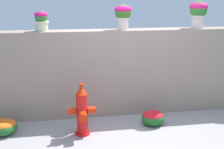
{
  "coord_description": "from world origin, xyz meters",
  "views": [
    {
      "loc": [
        -1.04,
        -3.9,
        2.16
      ],
      "look_at": [
        -0.25,
        0.94,
        0.8
      ],
      "focal_mm": 45.9,
      "sensor_mm": 36.0,
      "label": 1
    }
  ],
  "objects_px": {
    "potted_plant_2": "(123,14)",
    "flower_bush_right": "(3,127)",
    "potted_plant_3": "(198,11)",
    "fire_hydrant": "(82,112)",
    "flower_bush_left": "(153,117)",
    "potted_plant_1": "(41,20)"
  },
  "relations": [
    {
      "from": "potted_plant_3",
      "to": "fire_hydrant",
      "type": "bearing_deg",
      "value": -159.36
    },
    {
      "from": "potted_plant_3",
      "to": "flower_bush_left",
      "type": "relative_size",
      "value": 1.27
    },
    {
      "from": "potted_plant_2",
      "to": "flower_bush_right",
      "type": "distance_m",
      "value": 2.75
    },
    {
      "from": "flower_bush_left",
      "to": "fire_hydrant",
      "type": "bearing_deg",
      "value": -172.46
    },
    {
      "from": "potted_plant_1",
      "to": "fire_hydrant",
      "type": "distance_m",
      "value": 1.71
    },
    {
      "from": "potted_plant_1",
      "to": "flower_bush_left",
      "type": "xyz_separation_m",
      "value": [
        1.82,
        -0.65,
        -1.63
      ]
    },
    {
      "from": "potted_plant_1",
      "to": "potted_plant_3",
      "type": "bearing_deg",
      "value": 0.5
    },
    {
      "from": "potted_plant_2",
      "to": "potted_plant_3",
      "type": "relative_size",
      "value": 0.9
    },
    {
      "from": "fire_hydrant",
      "to": "potted_plant_3",
      "type": "bearing_deg",
      "value": 20.64
    },
    {
      "from": "potted_plant_1",
      "to": "flower_bush_right",
      "type": "height_order",
      "value": "potted_plant_1"
    },
    {
      "from": "flower_bush_left",
      "to": "potted_plant_2",
      "type": "bearing_deg",
      "value": 122.51
    },
    {
      "from": "potted_plant_3",
      "to": "potted_plant_2",
      "type": "bearing_deg",
      "value": -178.63
    },
    {
      "from": "potted_plant_1",
      "to": "flower_bush_left",
      "type": "bearing_deg",
      "value": -19.79
    },
    {
      "from": "potted_plant_2",
      "to": "flower_bush_left",
      "type": "height_order",
      "value": "potted_plant_2"
    },
    {
      "from": "flower_bush_left",
      "to": "flower_bush_right",
      "type": "relative_size",
      "value": 0.88
    },
    {
      "from": "potted_plant_2",
      "to": "potted_plant_3",
      "type": "bearing_deg",
      "value": 1.37
    },
    {
      "from": "flower_bush_left",
      "to": "potted_plant_1",
      "type": "bearing_deg",
      "value": 160.21
    },
    {
      "from": "potted_plant_3",
      "to": "flower_bush_right",
      "type": "distance_m",
      "value": 3.95
    },
    {
      "from": "fire_hydrant",
      "to": "flower_bush_left",
      "type": "relative_size",
      "value": 2.17
    },
    {
      "from": "potted_plant_1",
      "to": "flower_bush_left",
      "type": "distance_m",
      "value": 2.53
    },
    {
      "from": "potted_plant_3",
      "to": "fire_hydrant",
      "type": "xyz_separation_m",
      "value": [
        -2.23,
        -0.84,
        -1.5
      ]
    },
    {
      "from": "potted_plant_2",
      "to": "flower_bush_right",
      "type": "xyz_separation_m",
      "value": [
        -2.07,
        -0.59,
        -1.72
      ]
    }
  ]
}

